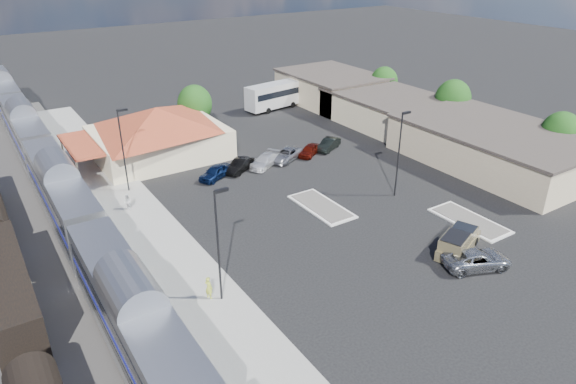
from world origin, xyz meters
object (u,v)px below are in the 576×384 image
suv (477,259)px  station_depot (158,132)px  pickup_truck (459,242)px  coach_bus (281,93)px

suv → station_depot: bearing=40.9°
station_depot → suv: (12.77, -37.37, -2.36)m
pickup_truck → coach_bus: size_ratio=0.46×
pickup_truck → suv: (-0.75, -2.51, -0.15)m
station_depot → coach_bus: bearing=22.1°
station_depot → suv: size_ratio=3.31×
coach_bus → pickup_truck: bearing=158.5°
station_depot → pickup_truck: size_ratio=3.07×
station_depot → coach_bus: (23.90, 9.71, -0.78)m
station_depot → suv: 39.56m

